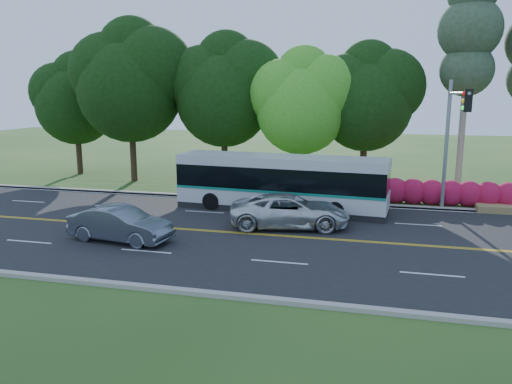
% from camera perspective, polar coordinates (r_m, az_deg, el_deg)
% --- Properties ---
extents(ground, '(120.00, 120.00, 0.00)m').
position_cam_1_polar(ground, '(22.32, 5.70, -5.24)').
color(ground, '#224E1A').
rests_on(ground, ground).
extents(road, '(60.00, 14.00, 0.02)m').
position_cam_1_polar(road, '(22.32, 5.70, -5.21)').
color(road, black).
rests_on(road, ground).
extents(curb_north, '(60.00, 0.30, 0.15)m').
position_cam_1_polar(curb_north, '(29.18, 7.72, -1.19)').
color(curb_north, '#A7A096').
rests_on(curb_north, ground).
extents(curb_south, '(60.00, 0.30, 0.15)m').
position_cam_1_polar(curb_south, '(15.66, 1.85, -12.24)').
color(curb_south, '#A7A096').
rests_on(curb_south, ground).
extents(grass_verge, '(60.00, 4.00, 0.10)m').
position_cam_1_polar(grass_verge, '(30.99, 8.09, -0.52)').
color(grass_verge, '#224E1A').
rests_on(grass_verge, ground).
extents(lane_markings, '(57.60, 13.82, 0.00)m').
position_cam_1_polar(lane_markings, '(22.33, 5.46, -5.17)').
color(lane_markings, gold).
rests_on(lane_markings, road).
extents(tree_row, '(44.70, 9.10, 13.84)m').
position_cam_1_polar(tree_row, '(34.31, 0.19, 11.95)').
color(tree_row, '#322316').
rests_on(tree_row, ground).
extents(bougainvillea_hedge, '(9.50, 2.25, 1.50)m').
position_cam_1_polar(bougainvillea_hedge, '(30.18, 21.64, -0.23)').
color(bougainvillea_hedge, '#A40D3F').
rests_on(bougainvillea_hedge, ground).
extents(traffic_signal, '(0.42, 6.10, 7.00)m').
position_cam_1_polar(traffic_signal, '(26.89, 21.55, 6.98)').
color(traffic_signal, gray).
rests_on(traffic_signal, ground).
extents(transit_bus, '(11.55, 3.48, 2.98)m').
position_cam_1_polar(transit_bus, '(27.02, 2.82, 0.97)').
color(transit_bus, silver).
rests_on(transit_bus, road).
extents(sedan, '(4.72, 2.16, 1.50)m').
position_cam_1_polar(sedan, '(22.30, -15.25, -3.55)').
color(sedan, slate).
rests_on(sedan, road).
extents(suv, '(6.00, 3.56, 1.56)m').
position_cam_1_polar(suv, '(23.79, 3.90, -2.17)').
color(suv, silver).
rests_on(suv, road).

